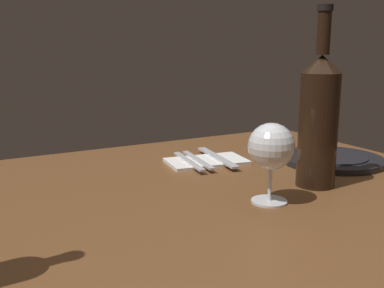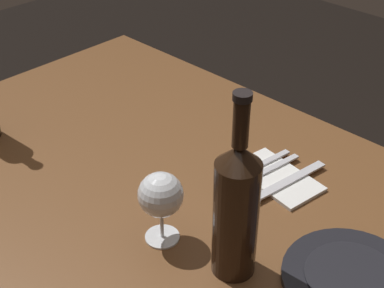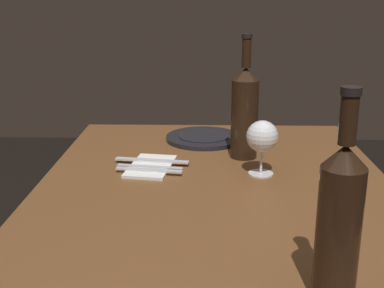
{
  "view_description": "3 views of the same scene",
  "coord_description": "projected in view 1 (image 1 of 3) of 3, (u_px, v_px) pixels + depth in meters",
  "views": [
    {
      "loc": [
        -0.36,
        -0.73,
        1.02
      ],
      "look_at": [
        0.07,
        0.05,
        0.82
      ],
      "focal_mm": 42.09,
      "sensor_mm": 36.0,
      "label": 1
    },
    {
      "loc": [
        0.73,
        -0.65,
        1.49
      ],
      "look_at": [
        0.04,
        0.06,
        0.82
      ],
      "focal_mm": 52.89,
      "sensor_mm": 36.0,
      "label": 2
    },
    {
      "loc": [
        -1.12,
        0.03,
        1.21
      ],
      "look_at": [
        0.02,
        0.06,
        0.86
      ],
      "focal_mm": 47.02,
      "sensor_mm": 36.0,
      "label": 3
    }
  ],
  "objects": [
    {
      "name": "dinner_plate",
      "position": [
        332.0,
        159.0,
        1.1
      ],
      "size": [
        0.25,
        0.25,
        0.02
      ],
      "color": "black",
      "rests_on": "dining_table"
    },
    {
      "name": "fork_inner",
      "position": [
        198.0,
        160.0,
        1.08
      ],
      "size": [
        0.04,
        0.18,
        0.0
      ],
      "color": "silver",
      "rests_on": "folded_napkin"
    },
    {
      "name": "wine_bottle_second",
      "position": [
        319.0,
        119.0,
        0.89
      ],
      "size": [
        0.08,
        0.08,
        0.36
      ],
      "color": "black",
      "rests_on": "dining_table"
    },
    {
      "name": "dining_table",
      "position": [
        171.0,
        239.0,
        0.88
      ],
      "size": [
        1.3,
        0.9,
        0.74
      ],
      "color": "brown",
      "rests_on": "ground"
    },
    {
      "name": "folded_napkin",
      "position": [
        207.0,
        161.0,
        1.1
      ],
      "size": [
        0.2,
        0.14,
        0.01
      ],
      "color": "white",
      "rests_on": "dining_table"
    },
    {
      "name": "fork_outer",
      "position": [
        189.0,
        161.0,
        1.07
      ],
      "size": [
        0.04,
        0.18,
        0.0
      ],
      "color": "silver",
      "rests_on": "folded_napkin"
    },
    {
      "name": "wine_glass_left",
      "position": [
        271.0,
        148.0,
        0.8
      ],
      "size": [
        0.08,
        0.08,
        0.15
      ],
      "color": "white",
      "rests_on": "dining_table"
    },
    {
      "name": "table_knife",
      "position": [
        217.0,
        157.0,
        1.11
      ],
      "size": [
        0.05,
        0.21,
        0.0
      ],
      "color": "silver",
      "rests_on": "folded_napkin"
    }
  ]
}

